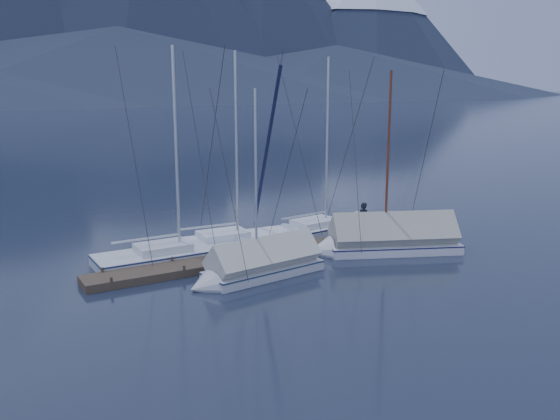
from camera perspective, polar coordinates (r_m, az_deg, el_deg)
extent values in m
plane|color=black|center=(26.05, 2.22, -5.54)|extent=(1000.00, 1000.00, 0.00)
cone|color=#475675|center=(507.41, -7.98, 18.19)|extent=(308.00, 308.00, 125.00)
cone|color=#475675|center=(558.96, 6.90, 17.13)|extent=(286.00, 286.00, 115.00)
cone|color=#192133|center=(369.57, -1.15, 18.66)|extent=(182.40, 182.40, 100.00)
cone|color=#192133|center=(406.57, 8.93, 17.08)|extent=(197.60, 197.60, 88.00)
cone|color=#192133|center=(275.99, -15.16, 13.40)|extent=(390.00, 390.00, 32.00)
cone|color=#192133|center=(332.90, 5.50, 13.12)|extent=(364.00, 364.00, 28.00)
cube|color=#382D23|center=(27.64, 0.00, -4.12)|extent=(18.00, 1.50, 0.34)
cube|color=black|center=(25.37, -11.88, -6.41)|extent=(3.00, 1.30, 0.30)
cube|color=black|center=(27.70, 0.00, -4.55)|extent=(3.00, 1.30, 0.30)
cube|color=black|center=(31.04, 9.63, -2.89)|extent=(3.00, 1.30, 0.30)
cylinder|color=#382D23|center=(25.39, -16.72, -5.71)|extent=(0.12, 0.12, 0.35)
cylinder|color=#382D23|center=(24.09, -15.93, -6.63)|extent=(0.12, 0.12, 0.35)
cylinder|color=#382D23|center=(26.18, -10.32, -4.84)|extent=(0.12, 0.12, 0.35)
cylinder|color=#382D23|center=(24.92, -9.21, -5.67)|extent=(0.12, 0.12, 0.35)
cylinder|color=#382D23|center=(27.28, -4.38, -3.98)|extent=(0.12, 0.12, 0.35)
cylinder|color=#382D23|center=(26.08, -3.04, -4.72)|extent=(0.12, 0.12, 0.35)
cylinder|color=#382D23|center=(28.66, 1.03, -3.15)|extent=(0.12, 0.12, 0.35)
cylinder|color=#382D23|center=(27.52, 2.54, -3.81)|extent=(0.12, 0.12, 0.35)
cylinder|color=#382D23|center=(30.27, 5.90, -2.38)|extent=(0.12, 0.12, 0.35)
cylinder|color=#382D23|center=(29.19, 7.51, -2.97)|extent=(0.12, 0.12, 0.35)
cylinder|color=#382D23|center=(32.08, 10.24, -1.68)|extent=(0.12, 0.12, 0.35)
cylinder|color=#382D23|center=(31.07, 11.91, -2.21)|extent=(0.12, 0.12, 0.35)
cube|color=silver|center=(27.42, -10.48, -4.53)|extent=(6.75, 2.27, 0.74)
cube|color=silver|center=(27.52, -10.46, -5.21)|extent=(5.73, 1.26, 0.34)
cube|color=navy|center=(27.34, -10.51, -3.90)|extent=(6.81, 2.30, 0.07)
cone|color=silver|center=(28.90, -3.24, -3.48)|extent=(1.24, 2.16, 2.16)
cube|color=silver|center=(27.17, -11.19, -3.54)|extent=(2.36, 1.58, 0.34)
cylinder|color=#B2B7BF|center=(26.61, -9.97, 5.68)|extent=(0.13, 0.13, 8.98)
cylinder|color=#B2B7BF|center=(26.81, -12.82, -2.71)|extent=(3.03, 0.11, 0.10)
cylinder|color=#26262B|center=(27.24, -6.64, 5.93)|extent=(0.04, 3.39, 8.99)
cube|color=silver|center=(29.26, -4.89, -3.31)|extent=(6.77, 2.56, 0.73)
cube|color=silver|center=(29.35, -4.87, -3.94)|extent=(5.72, 1.51, 0.33)
cube|color=#151C41|center=(29.18, -4.90, -2.72)|extent=(6.84, 2.58, 0.07)
cone|color=silver|center=(30.87, 1.71, -2.46)|extent=(1.33, 2.19, 2.13)
cube|color=silver|center=(29.01, -5.51, -2.38)|extent=(2.41, 1.67, 0.33)
cylinder|color=#B2B7BF|center=(28.54, -4.23, 6.14)|extent=(0.13, 0.13, 8.89)
cylinder|color=#B2B7BF|center=(28.62, -6.98, -1.58)|extent=(3.00, 0.25, 0.10)
cylinder|color=#26262B|center=(29.23, -1.21, 6.31)|extent=(0.20, 3.35, 8.90)
cube|color=silver|center=(31.83, 3.81, -2.03)|extent=(6.76, 2.94, 0.72)
cube|color=silver|center=(31.91, 3.80, -2.60)|extent=(5.67, 1.85, 0.33)
cube|color=#19214C|center=(31.76, 3.82, -1.50)|extent=(6.83, 2.97, 0.07)
cone|color=silver|center=(34.34, 8.57, -1.09)|extent=(1.44, 2.22, 2.09)
cube|color=silver|center=(31.50, 3.37, -1.20)|extent=(2.46, 1.79, 0.33)
cylinder|color=#B2B7BF|center=(31.30, 4.54, 6.50)|extent=(0.13, 0.13, 8.73)
cylinder|color=#B2B7BF|center=(30.91, 2.30, -0.51)|extent=(2.94, 0.45, 0.10)
cylinder|color=#26262B|center=(32.41, 6.72, 6.65)|extent=(0.42, 3.28, 8.74)
cube|color=silver|center=(28.95, 10.78, -3.69)|extent=(6.57, 4.45, 0.66)
cube|color=silver|center=(29.03, 10.76, -4.26)|extent=(5.33, 3.17, 0.30)
cube|color=#1C194B|center=(28.88, 10.80, -3.15)|extent=(6.64, 4.49, 0.06)
cone|color=silver|center=(28.08, 3.84, -3.99)|extent=(1.84, 2.38, 2.11)
cylinder|color=#592819|center=(27.98, 10.35, 4.85)|extent=(0.12, 0.12, 8.01)
cylinder|color=#592819|center=(29.04, 12.73, -1.82)|extent=(2.61, 1.17, 0.09)
cylinder|color=#26262B|center=(27.55, 7.25, 4.84)|extent=(1.24, 2.89, 8.02)
cube|color=gray|center=(28.76, 10.84, -2.28)|extent=(6.30, 4.36, 2.24)
cube|color=silver|center=(24.97, -1.58, -6.06)|extent=(5.29, 2.43, 0.60)
cube|color=silver|center=(25.05, -1.58, -6.66)|extent=(4.43, 1.52, 0.27)
cube|color=#162842|center=(24.89, -1.58, -5.51)|extent=(5.34, 2.46, 0.05)
cone|color=silver|center=(23.46, -7.52, -7.38)|extent=(1.21, 1.86, 1.75)
cylinder|color=#B2B7BF|center=(23.82, -2.35, 2.83)|extent=(0.11, 0.11, 7.29)
cylinder|color=#B2B7BF|center=(25.23, 0.10, -3.85)|extent=(2.29, 0.36, 0.08)
cylinder|color=#26262B|center=(23.13, -4.95, 2.51)|extent=(0.34, 2.56, 7.30)
cube|color=#B0B0A5|center=(24.77, -1.59, -4.60)|extent=(5.04, 2.43, 1.86)
imported|color=black|center=(29.82, 8.07, -0.93)|extent=(0.58, 0.73, 1.77)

